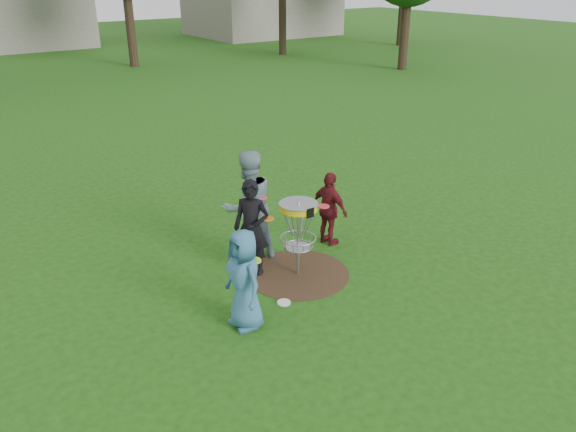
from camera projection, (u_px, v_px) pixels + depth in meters
ground at (298, 274)px, 9.83m from camera, size 100.00×100.00×0.00m
dirt_patch at (298, 273)px, 9.83m from camera, size 1.80×1.80×0.01m
player_blue at (244, 280)px, 8.12m from camera, size 0.51×0.77×1.56m
player_black at (251, 228)px, 9.54m from camera, size 0.72×0.74×1.71m
player_grey at (248, 207)px, 9.95m from camera, size 1.03×0.82×2.06m
player_maroon at (329, 209)px, 10.61m from camera, size 0.47×0.89×1.45m
disc_on_grass at (284, 303)px, 8.98m from camera, size 0.22×0.22×0.02m
disc_golf_basket at (298, 221)px, 9.42m from camera, size 0.66×0.67×1.38m
held_discs at (278, 219)px, 9.44m from camera, size 2.44×1.60×0.39m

